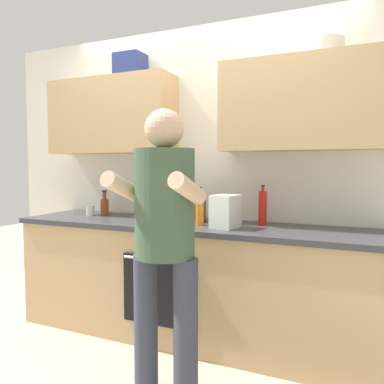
% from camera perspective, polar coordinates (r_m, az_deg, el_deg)
% --- Properties ---
extents(ground_plane, '(12.00, 12.00, 0.00)m').
position_cam_1_polar(ground_plane, '(3.20, -0.62, -20.87)').
color(ground_plane, '#B2A893').
extents(back_wall_unit, '(4.00, 0.38, 2.50)m').
position_cam_1_polar(back_wall_unit, '(3.15, 1.46, 6.75)').
color(back_wall_unit, silver).
rests_on(back_wall_unit, ground).
extents(counter, '(2.84, 0.67, 0.90)m').
position_cam_1_polar(counter, '(3.03, -0.65, -13.11)').
color(counter, tan).
rests_on(counter, ground).
extents(person_standing, '(0.49, 0.45, 1.66)m').
position_cam_1_polar(person_standing, '(2.17, -4.16, -5.77)').
color(person_standing, '#383D4C').
rests_on(person_standing, ground).
extents(bottle_hotsauce, '(0.06, 0.06, 0.30)m').
position_cam_1_polar(bottle_hotsauce, '(2.90, 10.53, -2.29)').
color(bottle_hotsauce, red).
rests_on(bottle_hotsauce, counter).
extents(bottle_water, '(0.06, 0.06, 0.29)m').
position_cam_1_polar(bottle_water, '(3.07, -3.78, -2.03)').
color(bottle_water, silver).
rests_on(bottle_water, counter).
extents(bottle_wine, '(0.06, 0.06, 0.31)m').
position_cam_1_polar(bottle_wine, '(3.07, -6.73, -1.99)').
color(bottle_wine, '#471419').
rests_on(bottle_wine, counter).
extents(bottle_juice, '(0.06, 0.06, 0.29)m').
position_cam_1_polar(bottle_juice, '(2.83, 1.17, -2.62)').
color(bottle_juice, orange).
rests_on(bottle_juice, counter).
extents(bottle_vinegar, '(0.07, 0.07, 0.22)m').
position_cam_1_polar(bottle_vinegar, '(3.46, -12.96, -2.04)').
color(bottle_vinegar, brown).
rests_on(bottle_vinegar, counter).
extents(cup_coffee, '(0.07, 0.07, 0.09)m').
position_cam_1_polar(cup_coffee, '(3.52, -14.96, -2.67)').
color(cup_coffee, white).
rests_on(cup_coffee, counter).
extents(knife_block, '(0.10, 0.14, 0.27)m').
position_cam_1_polar(knife_block, '(3.01, 0.75, -2.48)').
color(knife_block, brown).
rests_on(knife_block, counter).
extents(grocery_bag_produce, '(0.19, 0.22, 0.24)m').
position_cam_1_polar(grocery_bag_produce, '(2.72, 5.02, -2.92)').
color(grocery_bag_produce, silver).
rests_on(grocery_bag_produce, counter).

